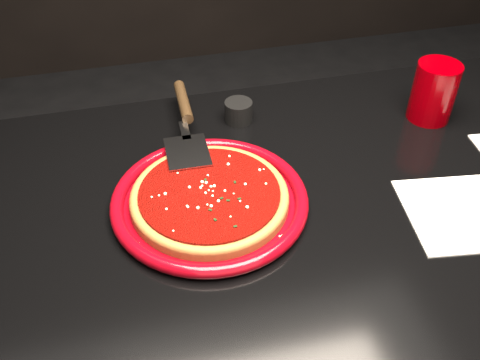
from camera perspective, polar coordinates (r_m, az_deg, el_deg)
name	(u,v)px	position (r m, az deg, el deg)	size (l,w,h in m)	color
table	(288,334)	(1.20, 5.19, -16.04)	(1.20, 0.80, 0.75)	black
plate	(210,200)	(0.90, -3.25, -2.17)	(0.33, 0.33, 0.02)	#6D040B
pizza_crust	(210,199)	(0.90, -3.26, -1.99)	(0.27, 0.27, 0.01)	brown
pizza_crust_rim	(210,196)	(0.89, -3.27, -1.68)	(0.27, 0.27, 0.02)	brown
pizza_sauce	(209,194)	(0.89, -3.28, -1.45)	(0.24, 0.24, 0.01)	#740905
parmesan_dusting	(209,191)	(0.89, -3.30, -1.13)	(0.23, 0.23, 0.01)	#FEF4C7
basil_flecks	(209,191)	(0.89, -3.30, -1.18)	(0.21, 0.21, 0.00)	black
pizza_server	(186,123)	(1.03, -5.77, 6.11)	(0.09, 0.32, 0.02)	#B8BBBF
cup	(434,92)	(1.15, 19.96, 8.83)	(0.09, 0.09, 0.12)	#800004
napkin_a	(460,213)	(0.97, 22.44, -3.26)	(0.18, 0.18, 0.00)	silver
ramekin	(238,111)	(1.10, -0.16, 7.33)	(0.06, 0.06, 0.04)	black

